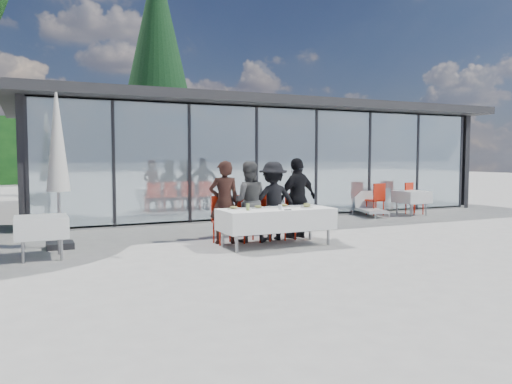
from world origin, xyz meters
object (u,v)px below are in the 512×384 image
at_px(plate_d, 307,205).
at_px(lounger, 368,207).
at_px(spare_chair_a, 412,197).
at_px(diner_d, 298,198).
at_px(folded_eyeglasses, 288,210).
at_px(diner_a, 224,202).
at_px(diner_chair_b, 247,216).
at_px(dining_table, 276,219).
at_px(spare_chair_b, 377,198).
at_px(diner_chair_d, 296,213).
at_px(plate_extra, 307,207).
at_px(spare_table_left, 41,227).
at_px(diner_b, 248,202).
at_px(juice_bottle, 248,207).
at_px(plate_c, 284,206).
at_px(diner_c, 273,201).
at_px(spare_table_right, 412,197).
at_px(plate_a, 234,208).
at_px(conifer_tree, 158,59).
at_px(diner_chair_c, 272,214).
at_px(market_umbrella, 57,151).
at_px(plate_b, 258,207).
at_px(diner_chair_a, 223,217).

relative_size(plate_d, lounger, 0.17).
distance_m(plate_d, spare_chair_a, 6.45).
xyz_separation_m(diner_d, folded_eyeglasses, (-0.82, -1.06, -0.12)).
relative_size(diner_a, lounger, 1.17).
bearing_deg(diner_chair_b, spare_chair_a, 20.19).
relative_size(dining_table, spare_chair_b, 2.32).
relative_size(diner_chair_d, plate_extra, 3.94).
bearing_deg(spare_table_left, diner_chair_b, 2.07).
height_order(diner_b, juice_bottle, diner_b).
bearing_deg(plate_d, folded_eyeglasses, -145.97).
xyz_separation_m(plate_c, spare_chair_b, (4.93, 3.21, -0.24)).
distance_m(diner_c, spare_table_right, 6.30).
bearing_deg(plate_a, conifer_tree, 82.48).
bearing_deg(plate_c, diner_chair_c, 89.06).
distance_m(spare_chair_a, market_umbrella, 10.57).
distance_m(diner_c, plate_b, 0.83).
bearing_deg(diner_chair_a, plate_d, -21.62).
relative_size(plate_c, spare_chair_b, 0.25).
relative_size(dining_table, diner_c, 1.35).
bearing_deg(diner_chair_d, dining_table, -139.77).
bearing_deg(juice_bottle, lounger, 32.23).
height_order(diner_chair_c, spare_chair_b, same).
bearing_deg(plate_a, diner_chair_c, 26.52).
xyz_separation_m(dining_table, conifer_tree, (0.84, 12.85, 5.45)).
distance_m(plate_c, market_umbrella, 4.55).
distance_m(plate_a, spare_chair_b, 6.84).
height_order(dining_table, diner_chair_c, diner_chair_c).
height_order(plate_b, lounger, plate_b).
bearing_deg(folded_eyeglasses, plate_a, 148.11).
height_order(diner_chair_a, plate_d, diner_chair_a).
distance_m(folded_eyeglasses, lounger, 6.15).
bearing_deg(folded_eyeglasses, conifer_tree, 86.65).
relative_size(diner_chair_d, plate_a, 3.94).
bearing_deg(spare_table_left, diner_chair_a, 2.39).
relative_size(plate_c, lounger, 0.17).
bearing_deg(diner_chair_a, diner_chair_c, 0.00).
bearing_deg(diner_chair_c, diner_chair_b, 180.00).
xyz_separation_m(spare_chair_a, market_umbrella, (-10.34, -1.70, 1.35)).
bearing_deg(plate_extra, dining_table, 166.53).
xyz_separation_m(plate_a, folded_eyeglasses, (0.90, -0.56, -0.02)).
xyz_separation_m(diner_chair_b, spare_table_right, (6.46, 2.20, 0.02)).
distance_m(diner_chair_a, lounger, 6.32).
bearing_deg(diner_b, lounger, -133.95).
height_order(diner_chair_b, plate_d, diner_chair_b).
bearing_deg(plate_b, lounger, 32.05).
xyz_separation_m(plate_b, conifer_tree, (1.17, 12.71, 5.21)).
bearing_deg(spare_chair_a, plate_extra, -149.87).
xyz_separation_m(diner_a, plate_a, (-0.00, -0.50, -0.07)).
xyz_separation_m(diner_a, lounger, (5.72, 2.71, -0.59)).
height_order(spare_table_left, spare_chair_b, spare_chair_b).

